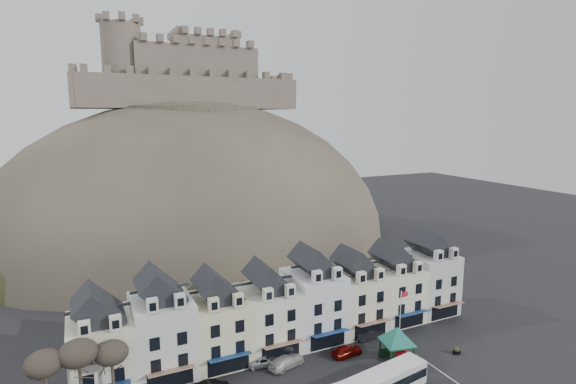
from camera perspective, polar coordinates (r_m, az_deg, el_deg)
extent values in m
cube|color=white|center=(57.65, -22.62, -18.35)|extent=(6.80, 8.00, 8.00)
cube|color=black|center=(55.47, -22.98, -13.59)|extent=(6.80, 5.76, 2.80)
cube|color=white|center=(52.27, -24.45, -15.51)|extent=(1.20, 0.80, 1.60)
cube|color=white|center=(52.34, -21.07, -15.25)|extent=(1.20, 0.80, 1.60)
cube|color=silver|center=(57.91, -15.63, -17.14)|extent=(6.80, 8.00, 9.20)
cube|color=black|center=(55.58, -15.91, -11.79)|extent=(6.80, 5.76, 2.80)
cube|color=silver|center=(52.18, -16.86, -13.64)|extent=(1.20, 0.80, 1.60)
cube|color=silver|center=(52.64, -13.56, -13.28)|extent=(1.20, 0.80, 1.60)
cube|color=black|center=(56.02, -14.69, -21.95)|extent=(5.10, 0.06, 2.20)
cube|color=maroon|center=(54.79, -14.61, -21.14)|extent=(5.10, 1.29, 0.43)
cube|color=#F1E9BA|center=(59.49, -8.86, -16.78)|extent=(6.80, 8.00, 8.00)
cube|color=black|center=(57.38, -9.00, -12.12)|extent=(6.80, 5.76, 2.80)
cube|color=#F1E9BA|center=(53.92, -9.43, -13.95)|extent=(1.20, 0.80, 1.60)
cube|color=#F1E9BA|center=(54.73, -6.34, -13.50)|extent=(1.20, 0.80, 1.60)
cube|color=black|center=(57.38, -7.55, -20.87)|extent=(5.10, 0.06, 2.20)
cube|color=navy|center=(56.17, -7.35, -20.06)|extent=(5.10, 1.29, 0.43)
cube|color=white|center=(61.53, -2.55, -15.73)|extent=(6.80, 8.00, 8.00)
cube|color=black|center=(59.49, -2.59, -11.20)|extent=(6.80, 5.76, 2.80)
cube|color=white|center=(55.97, -2.56, -12.91)|extent=(1.20, 0.80, 1.60)
cube|color=white|center=(57.11, 0.27, -12.42)|extent=(1.20, 0.80, 1.60)
cube|color=black|center=(59.49, -0.92, -19.60)|extent=(5.10, 0.06, 2.20)
cube|color=maroon|center=(58.33, -0.64, -18.78)|extent=(5.10, 1.29, 0.43)
cube|color=white|center=(63.98, 3.23, -14.11)|extent=(6.80, 8.00, 9.20)
cube|color=black|center=(61.87, 3.29, -9.19)|extent=(6.80, 5.76, 2.80)
cube|color=white|center=(58.32, 3.70, -10.70)|extent=(1.20, 0.80, 1.60)
cube|color=white|center=(59.76, 6.25, -10.23)|extent=(1.20, 0.80, 1.60)
cube|color=black|center=(62.27, 5.08, -18.21)|extent=(5.10, 0.06, 2.20)
cube|color=navy|center=(61.16, 5.43, -17.39)|extent=(5.10, 1.29, 0.43)
cube|color=white|center=(67.50, 8.44, -13.45)|extent=(6.80, 8.00, 8.00)
cube|color=black|center=(65.64, 8.56, -9.27)|extent=(6.80, 5.76, 2.80)
cube|color=white|center=(62.15, 9.27, -10.68)|extent=(1.20, 0.80, 1.60)
cube|color=white|center=(63.82, 11.52, -10.20)|extent=(1.20, 0.80, 1.60)
cube|color=black|center=(65.64, 10.43, -16.80)|extent=(5.10, 0.06, 2.20)
cube|color=maroon|center=(64.59, 10.83, -15.99)|extent=(5.10, 1.29, 0.43)
cube|color=white|center=(71.27, 13.10, -12.32)|extent=(6.80, 8.00, 8.00)
cube|color=black|center=(69.52, 13.26, -8.34)|extent=(6.80, 5.76, 2.80)
cube|color=white|center=(66.08, 14.19, -9.61)|extent=(1.20, 0.80, 1.60)
cube|color=white|center=(67.95, 16.17, -9.16)|extent=(1.20, 0.80, 1.60)
cube|color=black|center=(69.52, 15.15, -15.41)|extent=(5.10, 0.06, 2.20)
cube|color=navy|center=(68.53, 15.57, -14.62)|extent=(5.10, 1.29, 0.43)
cube|color=silver|center=(75.27, 17.24, -10.81)|extent=(6.80, 8.00, 9.20)
cube|color=black|center=(73.48, 17.47, -6.57)|extent=(6.80, 5.76, 2.80)
cube|color=silver|center=(70.09, 18.56, -7.67)|extent=(1.20, 0.80, 1.60)
cube|color=silver|center=(72.14, 20.29, -7.28)|extent=(1.20, 0.80, 1.60)
cube|color=black|center=(73.82, 19.29, -14.10)|extent=(5.10, 0.06, 2.20)
cube|color=maroon|center=(72.89, 19.73, -13.33)|extent=(5.10, 1.29, 0.43)
ellipsoid|color=#3E3930|center=(112.35, -11.79, -6.23)|extent=(96.00, 76.00, 68.00)
ellipsoid|color=#2D381C|center=(103.84, -22.95, -8.13)|extent=(52.00, 44.00, 42.00)
ellipsoid|color=#3E3930|center=(123.50, -1.34, -4.57)|extent=(56.00, 48.00, 46.00)
ellipsoid|color=#2D381C|center=(98.43, -12.10, -8.53)|extent=(40.00, 28.00, 28.00)
ellipsoid|color=#3E3930|center=(104.11, -4.79, -7.33)|extent=(36.00, 28.00, 24.00)
cylinder|color=#3E3930|center=(108.16, -12.36, 9.78)|extent=(30.00, 30.00, 3.00)
cube|color=#695A50|center=(104.40, -11.93, 12.28)|extent=(48.00, 2.20, 7.00)
cube|color=#695A50|center=(123.89, -14.17, 11.75)|extent=(48.00, 2.20, 7.00)
cube|color=#695A50|center=(111.37, -25.53, 11.38)|extent=(2.20, 22.00, 7.00)
cube|color=#695A50|center=(121.64, -1.80, 12.08)|extent=(2.20, 22.00, 7.00)
cube|color=#695A50|center=(114.95, -12.25, 14.76)|extent=(28.00, 18.00, 10.00)
cube|color=#695A50|center=(118.02, -10.55, 15.41)|extent=(14.00, 12.00, 13.00)
cylinder|color=#695A50|center=(108.33, -20.28, 14.72)|extent=(8.40, 8.40, 18.00)
cylinder|color=silver|center=(119.28, -10.69, 19.71)|extent=(0.16, 0.16, 5.00)
ellipsoid|color=#383028|center=(51.56, -28.58, -18.59)|extent=(3.61, 3.61, 2.54)
ellipsoid|color=#383028|center=(51.25, -25.10, -18.06)|extent=(3.78, 3.78, 2.67)
ellipsoid|color=#383028|center=(51.58, -21.53, -18.47)|extent=(3.43, 3.43, 2.42)
cube|color=silver|center=(53.55, 11.86, -22.70)|extent=(11.74, 4.28, 2.63)
cube|color=black|center=(53.47, 11.87, -22.57)|extent=(11.52, 4.32, 0.99)
cube|color=silver|center=(52.93, 11.91, -21.61)|extent=(11.50, 4.14, 0.26)
cube|color=orange|center=(56.75, 16.16, -19.70)|extent=(0.25, 1.25, 0.29)
cylinder|color=black|center=(57.14, 13.50, -22.19)|extent=(1.04, 0.48, 1.00)
cube|color=black|center=(61.26, 11.59, -18.83)|extent=(0.20, 0.20, 2.70)
cube|color=black|center=(62.52, 14.23, -18.31)|extent=(0.20, 0.20, 2.70)
cube|color=black|center=(58.90, 12.96, -20.13)|extent=(0.20, 0.20, 2.70)
cube|color=black|center=(60.22, 15.69, -19.54)|extent=(0.20, 0.20, 2.70)
cube|color=black|center=(60.07, 13.67, -18.06)|extent=(4.36, 4.36, 0.13)
cone|color=#145756|center=(59.61, 13.71, -17.20)|extent=(7.30, 7.30, 2.02)
cube|color=black|center=(61.31, 14.20, -20.08)|extent=(1.76, 1.76, 0.51)
sphere|color=#AA0912|center=(60.86, 14.24, -19.32)|extent=(1.61, 1.61, 1.61)
cylinder|color=silver|center=(64.60, 14.05, -15.07)|extent=(0.11, 0.11, 7.31)
cube|color=red|center=(63.61, 14.58, -12.45)|extent=(0.99, 0.22, 0.64)
cube|color=black|center=(62.22, 15.97, -19.72)|extent=(0.96, 0.63, 0.44)
sphere|color=#2D381C|center=(62.05, 15.98, -19.44)|extent=(0.62, 0.62, 0.62)
cube|color=black|center=(65.26, 20.62, -18.51)|extent=(0.99, 0.63, 0.46)
sphere|color=#2D381C|center=(65.09, 20.64, -18.22)|extent=(0.64, 0.64, 0.64)
imported|color=#A9ABB1|center=(59.10, -3.01, -20.60)|extent=(4.62, 2.80, 1.22)
imported|color=silver|center=(58.68, -0.18, -20.69)|extent=(5.34, 3.41, 1.44)
imported|color=#660A05|center=(61.37, 7.50, -19.33)|extent=(4.32, 2.08, 1.42)
imported|color=black|center=(65.83, 10.25, -17.31)|extent=(4.25, 1.73, 1.37)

